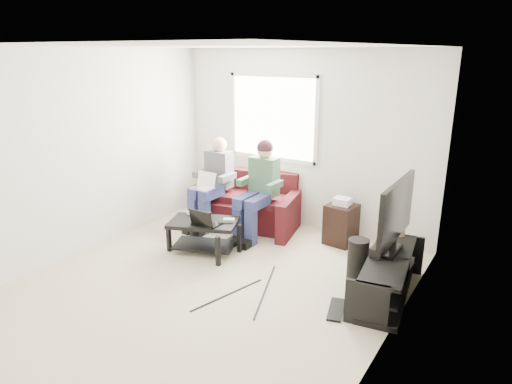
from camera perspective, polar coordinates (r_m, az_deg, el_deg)
floor at (r=5.35m, az=-5.59°, el=-11.39°), size 4.50×4.50×0.00m
ceiling at (r=4.70m, az=-6.56°, el=17.66°), size 4.50×4.50×0.00m
wall_back at (r=6.73m, az=5.89°, el=6.41°), size 4.50×0.00×4.50m
wall_left at (r=6.27m, az=-20.65°, el=4.58°), size 0.00×4.50×4.50m
wall_right at (r=4.00m, az=17.20°, el=-1.90°), size 0.00×4.50×4.50m
window at (r=6.90m, az=2.13°, el=9.28°), size 1.48×0.04×1.28m
sofa at (r=6.97m, az=-1.27°, el=-1.64°), size 1.85×1.07×0.79m
person_left at (r=6.85m, az=-5.39°, el=1.64°), size 0.40×0.71×1.32m
person_right at (r=6.41m, az=0.40°, el=1.17°), size 0.40×0.71×1.37m
laptop_silver at (r=6.67m, az=-6.65°, el=0.92°), size 0.38×0.33×0.24m
coffee_table at (r=6.04m, az=-6.55°, el=-4.62°), size 1.01×0.81×0.44m
laptop_black at (r=5.82m, az=-6.19°, el=-2.96°), size 0.40×0.35×0.24m
controller_a at (r=6.24m, az=-7.92°, el=-2.59°), size 0.16×0.12×0.04m
controller_b at (r=6.18m, az=-6.28°, el=-2.74°), size 0.17×0.14×0.04m
controller_c at (r=5.93m, az=-3.41°, el=-3.54°), size 0.17×0.15×0.04m
tv_stand at (r=5.20m, az=16.13°, el=-10.31°), size 0.61×1.46×0.47m
tv at (r=5.01m, az=17.10°, el=-2.52°), size 0.12×1.10×0.81m
soundbar at (r=5.19m, az=15.45°, el=-6.56°), size 0.12×0.50×0.10m
drink_cup at (r=5.65m, az=17.75°, el=-4.68°), size 0.08×0.08×0.12m
console_white at (r=4.83m, az=14.80°, el=-11.54°), size 0.30×0.22×0.06m
console_grey at (r=5.43m, az=17.11°, el=-8.26°), size 0.34×0.26×0.08m
console_black at (r=5.13m, az=16.03°, el=-9.80°), size 0.38×0.30×0.07m
subwoofer at (r=5.36m, az=12.59°, el=-8.49°), size 0.24×0.24×0.54m
keyboard_floor at (r=4.91m, az=9.97°, el=-14.27°), size 0.26×0.46×0.02m
end_table at (r=6.37m, az=10.59°, el=-3.85°), size 0.38×0.38×0.66m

